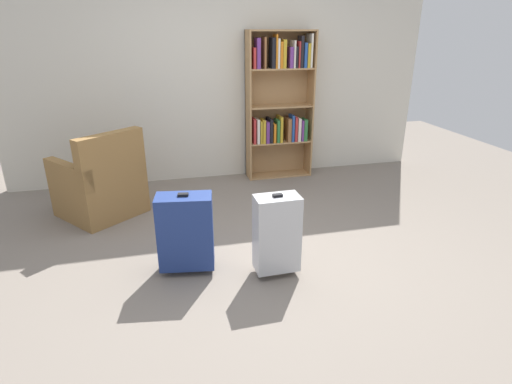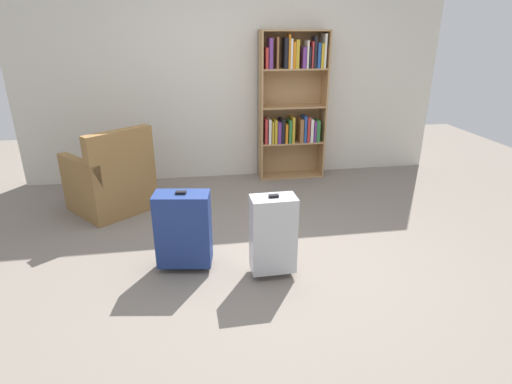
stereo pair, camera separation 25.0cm
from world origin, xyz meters
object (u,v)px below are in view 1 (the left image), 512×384
(mug, at_px, (165,203))
(suitcase_navy_blue, at_px, (186,232))
(bookshelf, at_px, (280,101))
(armchair, at_px, (101,186))
(suitcase_silver, at_px, (277,234))

(mug, distance_m, suitcase_navy_blue, 1.37)
(bookshelf, bearing_deg, armchair, -160.17)
(armchair, height_order, mug, armchair)
(mug, bearing_deg, suitcase_silver, -62.07)
(armchair, xyz_separation_m, mug, (0.62, 0.03, -0.27))
(bookshelf, distance_m, armchair, 2.35)
(suitcase_silver, bearing_deg, suitcase_navy_blue, 162.84)
(armchair, bearing_deg, mug, 2.59)
(bookshelf, distance_m, mug, 1.91)
(bookshelf, distance_m, suitcase_navy_blue, 2.55)
(bookshelf, bearing_deg, suitcase_navy_blue, -123.54)
(armchair, xyz_separation_m, suitcase_navy_blue, (0.75, -1.30, 0.03))
(bookshelf, height_order, suitcase_silver, bookshelf)
(mug, bearing_deg, armchair, -177.41)
(mug, distance_m, suitcase_silver, 1.76)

